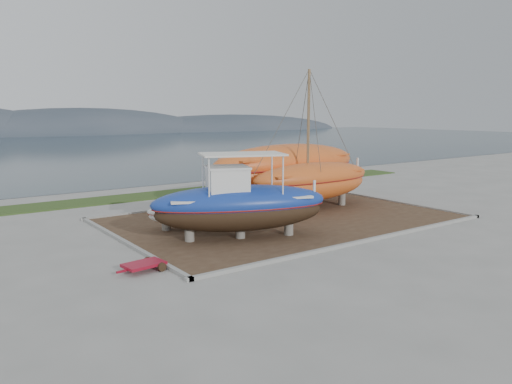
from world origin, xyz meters
TOP-DOWN VIEW (x-y plane):
  - ground at (0.00, 0.00)m, footprint 140.00×140.00m
  - dirt_patch at (0.00, 4.00)m, footprint 18.00×12.00m
  - curb_frame at (0.00, 4.00)m, footprint 18.60×12.60m
  - grass_strip at (0.00, 15.50)m, footprint 44.00×3.00m
  - sea at (0.00, 70.00)m, footprint 260.00×100.00m
  - blue_caique at (-4.39, 1.73)m, footprint 8.63×5.40m
  - white_dinghy at (-5.33, 4.76)m, footprint 4.69×3.10m
  - orange_sailboat at (3.04, 4.93)m, footprint 8.73×2.63m
  - orange_bare_hull at (3.18, 7.53)m, footprint 11.42×3.77m
  - red_trailer at (-9.97, -0.07)m, footprint 2.36×1.39m

SIDE VIEW (x-z plane):
  - ground at x=0.00m, z-range 0.00..0.00m
  - sea at x=0.00m, z-range -0.02..0.02m
  - dirt_patch at x=0.00m, z-range 0.00..0.06m
  - grass_strip at x=0.00m, z-range 0.00..0.08m
  - curb_frame at x=0.00m, z-range 0.00..0.15m
  - red_trailer at x=-9.97m, z-range 0.00..0.32m
  - white_dinghy at x=-5.33m, z-range 0.06..1.38m
  - orange_bare_hull at x=3.18m, z-range 0.06..3.77m
  - blue_caique at x=-4.39m, z-range 0.06..4.03m
  - orange_sailboat at x=3.04m, z-range 0.06..8.34m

